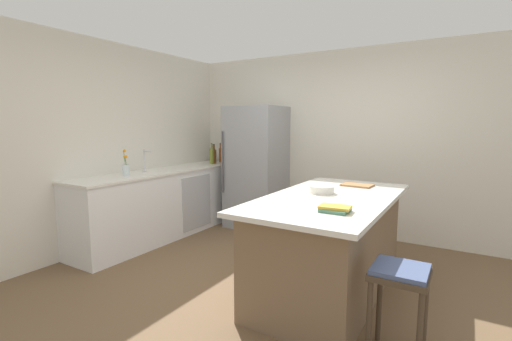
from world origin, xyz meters
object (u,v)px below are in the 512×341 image
Objects in this scene: cookbook_stack at (335,209)px; cutting_board at (357,185)px; refrigerator at (256,167)px; soda_bottle at (214,155)px; flower_vase at (126,168)px; whiskey_bottle at (214,156)px; bar_stool at (399,284)px; kitchen_island at (329,244)px; vinegar_bottle at (220,155)px; olive_oil_bottle at (212,156)px; sink_faucet at (145,160)px; mixing_bowl at (322,189)px.

cookbook_stack reaches higher than cutting_board.
refrigerator reaches higher than soda_bottle.
flower_vase reaches higher than whiskey_bottle.
flower_vase is (-3.25, 0.47, 0.51)m from bar_stool.
soda_bottle is (-2.58, 1.57, 0.59)m from kitchen_island.
cookbook_stack is at bearing -67.69° from kitchen_island.
bar_stool is 4.04m from vinegar_bottle.
olive_oil_bottle reaches higher than kitchen_island.
sink_faucet is at bearing -169.03° from cutting_board.
mixing_bowl is at bearing -1.20° from sink_faucet.
bar_stool is 3.49m from sink_faucet.
bar_stool is at bearing -34.53° from soda_bottle.
refrigerator is 7.84× the size of mixing_bowl.
cookbook_stack reaches higher than kitchen_island.
sink_faucet is 2.49m from mixing_bowl.
sink_faucet is at bearing 166.38° from cookbook_stack.
flower_vase is (-0.81, -1.74, 0.12)m from refrigerator.
sink_faucet reaches higher than bar_stool.
vinegar_bottle is 0.29m from olive_oil_bottle.
refrigerator is 5.87× the size of whiskey_bottle.
bar_stool is at bearing -8.18° from flower_vase.
mixing_bowl is at bearing -31.06° from soda_bottle.
mixing_bowl is at bearing 7.71° from flower_vase.
soda_bottle is (-0.07, -0.10, -0.01)m from vinegar_bottle.
soda_bottle is 1.26× the size of mixing_bowl.
mixing_bowl is (-0.34, 0.63, 0.01)m from cookbook_stack.
sink_faucet is (-2.61, 0.14, 0.63)m from kitchen_island.
soda_bottle reaches higher than mixing_bowl.
soda_bottle is at bearing 148.63° from kitchen_island.
bar_stool is 1.57m from cutting_board.
soda_bottle is 0.91× the size of cutting_board.
flower_vase is 1.36× the size of cookbook_stack.
cutting_board is at bearing -15.96° from olive_oil_bottle.
vinegar_bottle is at bearing 168.74° from refrigerator.
soda_bottle is at bearing 120.69° from olive_oil_bottle.
vinegar_bottle reaches higher than kitchen_island.
whiskey_bottle reaches higher than cookbook_stack.
olive_oil_bottle is (-0.76, -0.12, 0.15)m from refrigerator.
kitchen_island is 2.69m from sink_faucet.
kitchen_island is at bearing -3.16° from sink_faucet.
cookbook_stack is (2.69, -1.93, -0.13)m from olive_oil_bottle.
cutting_board reaches higher than bar_stool.
olive_oil_bottle is at bearing -59.31° from soda_bottle.
vinegar_bottle is at bearing 143.76° from bar_stool.
soda_bottle is at bearing -126.35° from vinegar_bottle.
mixing_bowl is at bearing 118.43° from cookbook_stack.
sink_faucet is 1.28× the size of mixing_bowl.
olive_oil_bottle is 1.02× the size of cutting_board.
refrigerator is 5.77× the size of vinegar_bottle.
cutting_board is (2.57, -1.01, -0.14)m from vinegar_bottle.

